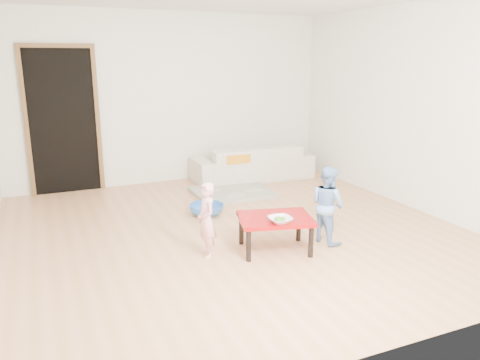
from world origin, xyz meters
TOP-DOWN VIEW (x-y plane):
  - floor at (0.00, 0.00)m, footprint 5.00×5.00m
  - back_wall at (0.00, 2.50)m, footprint 5.00×0.02m
  - right_wall at (2.50, 0.00)m, footprint 0.02×5.00m
  - doorway at (-1.60, 2.48)m, footprint 1.02×0.08m
  - sofa at (1.18, 2.05)m, footprint 1.94×0.80m
  - cushion at (0.85, 1.90)m, footprint 0.51×0.46m
  - red_table at (0.18, -0.68)m, footprint 0.84×0.71m
  - bowl at (0.15, -0.85)m, footprint 0.22×0.22m
  - broccoli at (0.15, -0.85)m, footprint 0.12×0.12m
  - child_pink at (-0.51, -0.54)m, footprint 0.18×0.28m
  - child_blue at (0.80, -0.68)m, footprint 0.39×0.46m
  - basin at (-0.09, 0.65)m, footprint 0.43×0.43m
  - blanket at (0.57, 1.38)m, footprint 1.09×0.91m

SIDE VIEW (x-z plane):
  - floor at x=0.00m, z-range -0.01..0.01m
  - blanket at x=0.57m, z-range 0.00..0.05m
  - basin at x=-0.09m, z-range 0.00..0.14m
  - red_table at x=0.18m, z-range 0.00..0.36m
  - sofa at x=1.18m, z-range 0.00..0.56m
  - child_pink at x=-0.51m, z-range 0.00..0.75m
  - bowl at x=0.15m, z-range 0.36..0.42m
  - broccoli at x=0.15m, z-range 0.36..0.42m
  - child_blue at x=0.80m, z-range 0.00..0.83m
  - cushion at x=0.85m, z-range 0.37..0.50m
  - doorway at x=-1.60m, z-range -0.03..2.08m
  - back_wall at x=0.00m, z-range 0.00..2.60m
  - right_wall at x=2.50m, z-range 0.00..2.60m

